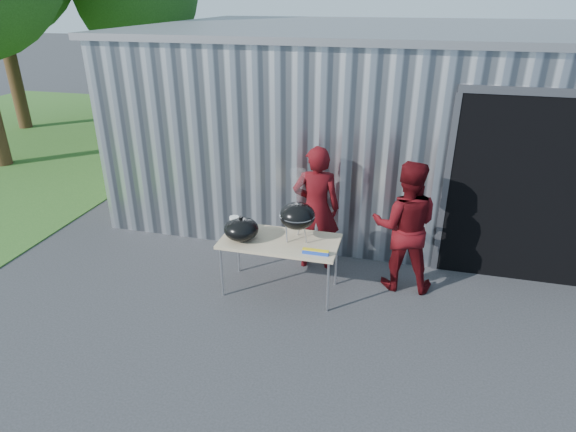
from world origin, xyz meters
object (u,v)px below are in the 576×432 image
(person_bystander, at_px, (405,226))
(person_cook, at_px, (316,209))
(folding_table, at_px, (280,243))
(kettle_grill, at_px, (297,210))

(person_bystander, bearing_deg, person_cook, -12.43)
(folding_table, xyz_separation_m, person_cook, (0.31, 0.76, 0.19))
(folding_table, distance_m, kettle_grill, 0.51)
(kettle_grill, bearing_deg, folding_table, -165.85)
(folding_table, height_order, person_bystander, person_bystander)
(kettle_grill, relative_size, person_cook, 0.52)
(person_cook, xyz_separation_m, person_bystander, (1.21, -0.23, -0.02))
(person_bystander, bearing_deg, folding_table, 17.48)
(kettle_grill, bearing_deg, person_bystander, 19.91)
(person_cook, height_order, person_bystander, person_cook)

